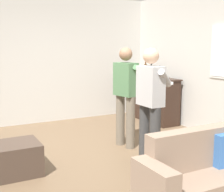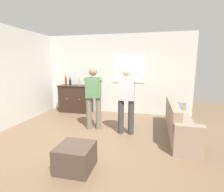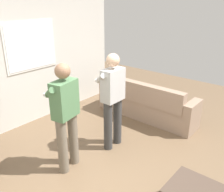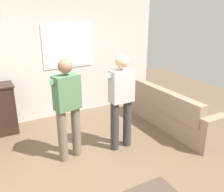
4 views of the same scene
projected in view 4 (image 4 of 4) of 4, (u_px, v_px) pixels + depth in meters
The scene contains 5 objects.
ground at pixel (108, 178), 3.71m from camera, with size 10.40×10.40×0.00m, color brown.
wall_back_with_window at pixel (50, 55), 5.42m from camera, with size 5.20×0.15×2.80m.
couch at pixel (170, 113), 5.18m from camera, with size 0.57×2.27×0.84m.
person_standing_left at pixel (67, 105), 3.93m from camera, with size 0.55×0.51×1.68m.
person_standing_right at pixel (121, 98), 4.24m from camera, with size 0.56×0.48×1.68m.
Camera 4 is at (-1.45, -2.72, 2.40)m, focal length 40.00 mm.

